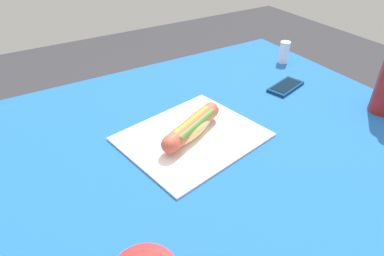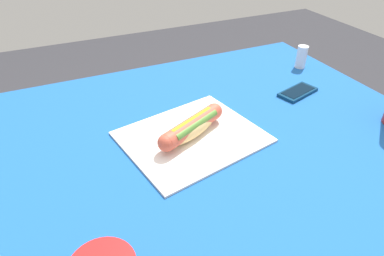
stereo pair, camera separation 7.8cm
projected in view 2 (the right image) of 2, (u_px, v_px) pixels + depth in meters
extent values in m
cylinder|color=brown|center=(264.00, 138.00, 1.50)|extent=(0.07, 0.07, 0.72)
cylinder|color=brown|center=(52.00, 201.00, 1.19)|extent=(0.07, 0.07, 0.72)
cube|color=brown|center=(215.00, 140.00, 0.86)|extent=(1.07, 0.87, 0.03)
cube|color=#19519E|center=(215.00, 134.00, 0.85)|extent=(1.13, 0.93, 0.00)
cube|color=silver|center=(192.00, 137.00, 0.84)|extent=(0.37, 0.33, 0.01)
ellipsoid|color=#E5BC75|center=(192.00, 128.00, 0.82)|extent=(0.18, 0.12, 0.05)
cylinder|color=#BC4C38|center=(192.00, 126.00, 0.82)|extent=(0.18, 0.11, 0.04)
sphere|color=#BC4C38|center=(166.00, 143.00, 0.76)|extent=(0.04, 0.04, 0.04)
sphere|color=#BC4C38|center=(214.00, 111.00, 0.87)|extent=(0.04, 0.04, 0.04)
cube|color=yellow|center=(192.00, 119.00, 0.81)|extent=(0.13, 0.07, 0.00)
cylinder|color=#4C7A2D|center=(197.00, 126.00, 0.80)|extent=(0.14, 0.08, 0.02)
cube|color=#0A2D4C|center=(298.00, 92.00, 1.02)|extent=(0.14, 0.09, 0.01)
cube|color=black|center=(298.00, 91.00, 1.02)|extent=(0.12, 0.08, 0.00)
cylinder|color=silver|center=(301.00, 57.00, 1.16)|extent=(0.04, 0.04, 0.08)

